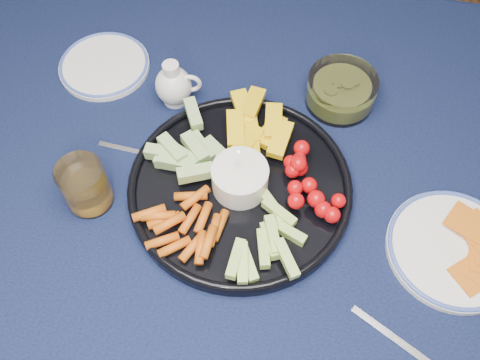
% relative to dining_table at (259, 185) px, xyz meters
% --- Properties ---
extents(dining_table, '(1.67, 1.07, 0.75)m').
position_rel_dining_table_xyz_m(dining_table, '(0.00, 0.00, 0.00)').
color(dining_table, '#53331B').
rests_on(dining_table, ground).
extents(crudite_platter, '(0.40, 0.40, 0.13)m').
position_rel_dining_table_xyz_m(crudite_platter, '(-0.03, -0.07, 0.11)').
color(crudite_platter, black).
rests_on(crudite_platter, dining_table).
extents(creamer_pitcher, '(0.09, 0.07, 0.10)m').
position_rel_dining_table_xyz_m(creamer_pitcher, '(-0.19, 0.11, 0.13)').
color(creamer_pitcher, white).
rests_on(creamer_pitcher, dining_table).
extents(pickle_bowl, '(0.14, 0.14, 0.06)m').
position_rel_dining_table_xyz_m(pickle_bowl, '(0.12, 0.17, 0.12)').
color(pickle_bowl, white).
rests_on(pickle_bowl, dining_table).
extents(cheese_plate, '(0.22, 0.22, 0.03)m').
position_rel_dining_table_xyz_m(cheese_plate, '(0.35, -0.11, 0.10)').
color(cheese_plate, white).
rests_on(cheese_plate, dining_table).
extents(juice_tumbler, '(0.08, 0.08, 0.10)m').
position_rel_dining_table_xyz_m(juice_tumbler, '(-0.28, -0.15, 0.13)').
color(juice_tumbler, white).
rests_on(juice_tumbler, dining_table).
extents(fork_left, '(0.16, 0.02, 0.00)m').
position_rel_dining_table_xyz_m(fork_left, '(-0.21, -0.04, 0.09)').
color(fork_left, white).
rests_on(fork_left, dining_table).
extents(fork_right, '(0.17, 0.10, 0.00)m').
position_rel_dining_table_xyz_m(fork_right, '(0.30, -0.29, 0.09)').
color(fork_right, white).
rests_on(fork_right, dining_table).
extents(side_plate_extra, '(0.19, 0.19, 0.02)m').
position_rel_dining_table_xyz_m(side_plate_extra, '(-0.36, 0.15, 0.10)').
color(side_plate_extra, white).
rests_on(side_plate_extra, dining_table).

